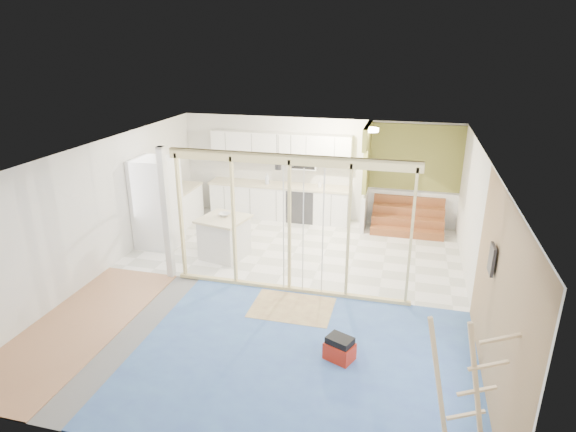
% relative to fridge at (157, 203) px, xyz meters
% --- Properties ---
extents(room, '(7.01, 8.01, 2.61)m').
position_rel_fridge_xyz_m(room, '(3.06, -1.36, 0.29)').
color(room, slate).
rests_on(room, ground).
extents(floor_overlays, '(7.00, 8.00, 0.03)m').
position_rel_fridge_xyz_m(floor_overlays, '(3.13, -1.30, -1.00)').
color(floor_overlays, white).
rests_on(floor_overlays, room).
extents(stud_frame, '(4.66, 0.14, 2.60)m').
position_rel_fridge_xyz_m(stud_frame, '(2.81, -1.36, 0.58)').
color(stud_frame, '#DDCD87').
rests_on(stud_frame, room).
extents(base_cabinets, '(4.45, 2.24, 0.93)m').
position_rel_fridge_xyz_m(base_cabinets, '(1.45, 2.00, -0.54)').
color(base_cabinets, white).
rests_on(base_cabinets, room).
extents(upper_cabinets, '(3.60, 0.41, 0.85)m').
position_rel_fridge_xyz_m(upper_cabinets, '(2.22, 2.46, 0.81)').
color(upper_cabinets, white).
rests_on(upper_cabinets, room).
extents(green_partition, '(2.25, 1.51, 2.60)m').
position_rel_fridge_xyz_m(green_partition, '(5.10, 2.30, -0.06)').
color(green_partition, olive).
rests_on(green_partition, room).
extents(pot_rack, '(0.52, 0.52, 0.72)m').
position_rel_fridge_xyz_m(pot_rack, '(2.75, 0.53, 0.99)').
color(pot_rack, black).
rests_on(pot_rack, room).
extents(sheathing_panel, '(0.02, 4.00, 2.60)m').
position_rel_fridge_xyz_m(sheathing_panel, '(6.54, -3.36, 0.29)').
color(sheathing_panel, '#A07D57').
rests_on(sheathing_panel, room).
extents(electrical_panel, '(0.04, 0.30, 0.40)m').
position_rel_fridge_xyz_m(electrical_panel, '(6.49, -2.76, 0.64)').
color(electrical_panel, '#323337').
rests_on(electrical_panel, room).
extents(ceiling_light, '(0.32, 0.32, 0.08)m').
position_rel_fridge_xyz_m(ceiling_light, '(4.46, 1.64, 1.53)').
color(ceiling_light, '#FFEABF').
rests_on(ceiling_light, room).
extents(fridge, '(0.90, 0.87, 2.01)m').
position_rel_fridge_xyz_m(fridge, '(0.00, 0.00, 0.00)').
color(fridge, white).
rests_on(fridge, room).
extents(island, '(1.09, 1.09, 0.90)m').
position_rel_fridge_xyz_m(island, '(1.66, -0.26, -0.56)').
color(island, silver).
rests_on(island, room).
extents(bowl, '(0.24, 0.24, 0.06)m').
position_rel_fridge_xyz_m(bowl, '(1.63, -0.14, -0.07)').
color(bowl, silver).
rests_on(bowl, island).
extents(soap_bottle_a, '(0.13, 0.13, 0.29)m').
position_rel_fridge_xyz_m(soap_bottle_a, '(1.85, 2.28, 0.07)').
color(soap_bottle_a, silver).
rests_on(soap_bottle_a, base_cabinets).
extents(soap_bottle_b, '(0.10, 0.10, 0.19)m').
position_rel_fridge_xyz_m(soap_bottle_b, '(3.21, 2.35, 0.02)').
color(soap_bottle_b, silver).
rests_on(soap_bottle_b, base_cabinets).
extents(toolbox, '(0.49, 0.43, 0.38)m').
position_rel_fridge_xyz_m(toolbox, '(4.56, -3.17, -0.83)').
color(toolbox, '#AF2110').
rests_on(toolbox, room).
extents(ladder, '(0.93, 0.15, 1.74)m').
position_rel_fridge_xyz_m(ladder, '(6.06, -4.56, -0.11)').
color(ladder, beige).
rests_on(ladder, room).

